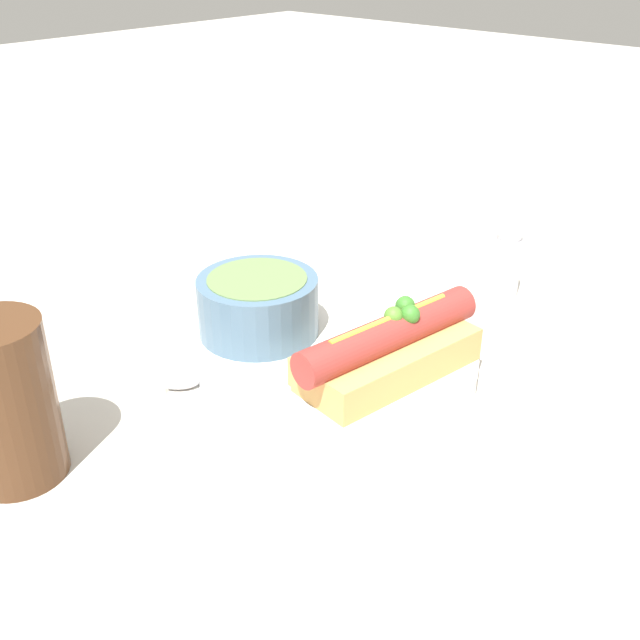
# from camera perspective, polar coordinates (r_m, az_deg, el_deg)

# --- Properties ---
(ground_plane) EXTENTS (4.00, 4.00, 0.00)m
(ground_plane) POSITION_cam_1_polar(r_m,az_deg,el_deg) (0.66, 0.00, -3.43)
(ground_plane) COLOR #BCB7AD
(dinner_plate) EXTENTS (0.27, 0.27, 0.02)m
(dinner_plate) POSITION_cam_1_polar(r_m,az_deg,el_deg) (0.66, 0.00, -2.86)
(dinner_plate) COLOR white
(dinner_plate) RESTS_ON ground_plane
(hot_dog) EXTENTS (0.18, 0.09, 0.06)m
(hot_dog) POSITION_cam_1_polar(r_m,az_deg,el_deg) (0.61, 5.25, -2.20)
(hot_dog) COLOR tan
(hot_dog) RESTS_ON dinner_plate
(soup_bowl) EXTENTS (0.11, 0.11, 0.05)m
(soup_bowl) POSITION_cam_1_polar(r_m,az_deg,el_deg) (0.67, -4.74, 1.31)
(soup_bowl) COLOR slate
(soup_bowl) RESTS_ON dinner_plate
(spoon) EXTENTS (0.11, 0.13, 0.01)m
(spoon) POSITION_cam_1_polar(r_m,az_deg,el_deg) (0.61, -8.83, -4.71)
(spoon) COLOR #B7B7BC
(spoon) RESTS_ON dinner_plate
(drinking_glass) EXTENTS (0.07, 0.07, 0.12)m
(drinking_glass) POSITION_cam_1_polar(r_m,az_deg,el_deg) (0.55, -22.86, -5.79)
(drinking_glass) COLOR #4C2D19
(drinking_glass) RESTS_ON ground_plane
(salt_shaker) EXTENTS (0.03, 0.03, 0.08)m
(salt_shaker) POSITION_cam_1_polar(r_m,az_deg,el_deg) (0.79, 14.03, 4.58)
(salt_shaker) COLOR silver
(salt_shaker) RESTS_ON ground_plane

